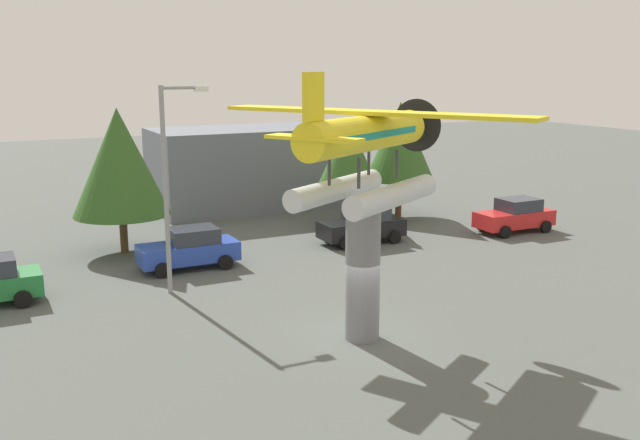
% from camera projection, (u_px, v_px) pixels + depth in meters
% --- Properties ---
extents(ground_plane, '(140.00, 140.00, 0.00)m').
position_uv_depth(ground_plane, '(362.00, 338.00, 22.73)').
color(ground_plane, '#515651').
extents(display_pedestal, '(1.10, 1.10, 4.39)m').
position_uv_depth(display_pedestal, '(363.00, 272.00, 22.26)').
color(display_pedestal, slate).
rests_on(display_pedestal, ground).
extents(floatplane_monument, '(7.04, 9.50, 4.00)m').
position_uv_depth(floatplane_monument, '(366.00, 149.00, 21.55)').
color(floatplane_monument, silver).
rests_on(floatplane_monument, display_pedestal).
extents(car_mid_blue, '(4.20, 2.02, 1.76)m').
position_uv_depth(car_mid_blue, '(190.00, 248.00, 30.38)').
color(car_mid_blue, '#2847B7').
rests_on(car_mid_blue, ground).
extents(car_far_black, '(4.20, 2.02, 1.76)m').
position_uv_depth(car_far_black, '(363.00, 225.00, 34.80)').
color(car_far_black, black).
rests_on(car_far_black, ground).
extents(car_distant_red, '(4.20, 2.02, 1.76)m').
position_uv_depth(car_distant_red, '(515.00, 215.00, 37.04)').
color(car_distant_red, red).
rests_on(car_distant_red, ground).
extents(streetlight_primary, '(1.84, 0.28, 7.85)m').
position_uv_depth(streetlight_primary, '(170.00, 175.00, 26.39)').
color(streetlight_primary, gray).
rests_on(streetlight_primary, ground).
extents(storefront_building, '(11.84, 5.99, 4.83)m').
position_uv_depth(storefront_building, '(251.00, 167.00, 43.53)').
color(storefront_building, slate).
rests_on(storefront_building, ground).
extents(tree_east, '(4.40, 4.40, 6.70)m').
position_uv_depth(tree_east, '(119.00, 162.00, 32.16)').
color(tree_east, brown).
rests_on(tree_east, ground).
extents(tree_center_back, '(3.40, 3.40, 5.81)m').
position_uv_depth(tree_center_back, '(348.00, 154.00, 37.83)').
color(tree_center_back, brown).
rests_on(tree_center_back, ground).
extents(tree_far_east, '(3.94, 3.94, 6.56)m').
position_uv_depth(tree_far_east, '(400.00, 141.00, 39.98)').
color(tree_far_east, brown).
rests_on(tree_far_east, ground).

